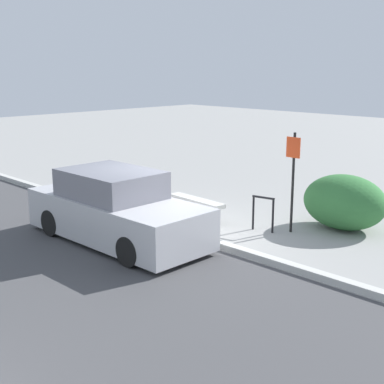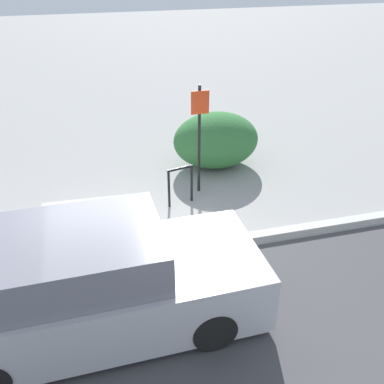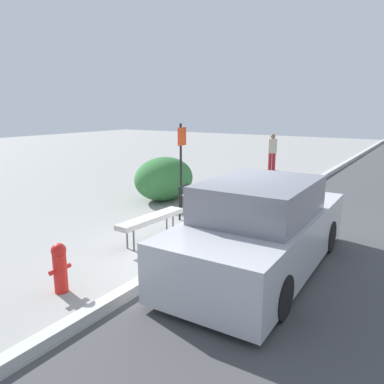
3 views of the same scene
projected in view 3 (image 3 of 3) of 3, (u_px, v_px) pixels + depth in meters
name	position (u px, v px, depth m)	size (l,w,h in m)	color
ground_plane	(212.00, 244.00, 7.54)	(60.00, 60.00, 0.00)	gray
curb	(212.00, 241.00, 7.52)	(60.00, 0.20, 0.13)	#B7B7B2
bench	(151.00, 219.00, 7.64)	(1.74, 0.41, 0.53)	#515156
bike_rack	(183.00, 198.00, 9.30)	(0.55, 0.16, 0.83)	black
sign_post	(181.00, 159.00, 9.72)	(0.36, 0.08, 2.30)	black
fire_hydrant	(60.00, 266.00, 5.50)	(0.36, 0.22, 0.77)	red
shrub_hedge	(164.00, 179.00, 11.05)	(2.00, 1.54, 1.28)	#337038
pedestrian	(272.00, 151.00, 16.32)	(0.34, 0.41, 1.60)	maroon
parked_car_near	(262.00, 230.00, 6.26)	(4.46, 1.83, 1.55)	black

